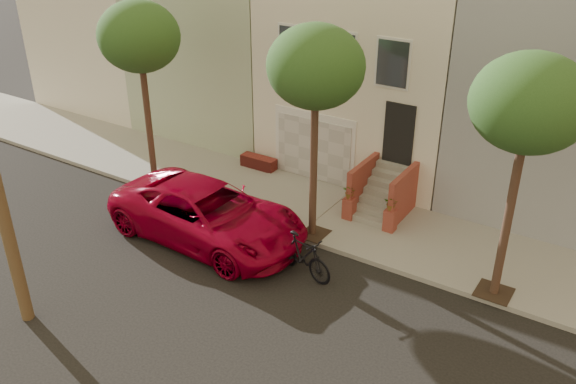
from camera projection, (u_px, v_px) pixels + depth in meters
The scene contains 9 objects.
ground at pixel (204, 291), 15.96m from camera, with size 90.00×90.00×0.00m, color black.
sidewalk at pixel (308, 208), 19.93m from camera, with size 40.00×3.70×0.15m, color gray.
house_row at pixel (390, 62), 22.67m from camera, with size 33.10×11.70×7.00m.
tree_left at pixel (139, 38), 19.13m from camera, with size 2.70×2.57×6.30m.
tree_mid at pixel (316, 68), 16.00m from camera, with size 2.70×2.57×6.30m.
tree_right at pixel (530, 105), 13.35m from camera, with size 2.70×2.57×6.30m.
utility_pole at pixel (516, 293), 7.35m from camera, with size 23.60×1.22×10.00m.
pickup_truck at pixel (208, 214), 17.94m from camera, with size 2.88×6.24×1.73m, color maroon.
motorcycle at pixel (303, 256), 16.39m from camera, with size 0.57×2.03×1.22m, color black.
Camera 1 is at (8.89, -9.73, 9.64)m, focal length 37.63 mm.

